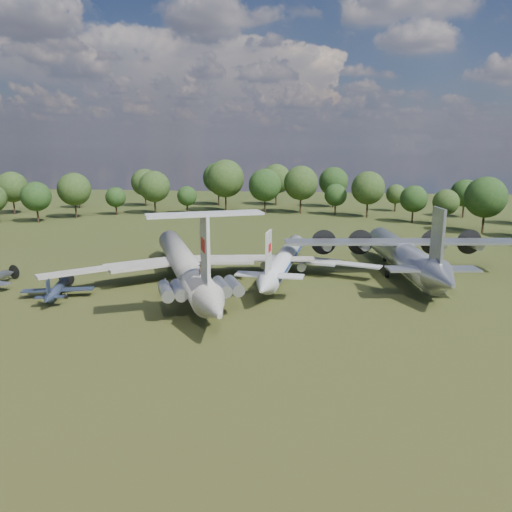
% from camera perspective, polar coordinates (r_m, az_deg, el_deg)
% --- Properties ---
extents(ground, '(300.00, 300.00, 0.00)m').
position_cam_1_polar(ground, '(77.33, -7.95, -2.87)').
color(ground, '#224216').
rests_on(ground, ground).
extents(il62_airliner, '(58.16, 64.54, 5.18)m').
position_cam_1_polar(il62_airliner, '(74.41, -8.19, -1.44)').
color(il62_airliner, silver).
rests_on(il62_airliner, ground).
extents(tu104_jet, '(33.35, 42.58, 4.03)m').
position_cam_1_polar(tu104_jet, '(79.69, 3.23, -0.81)').
color(tu104_jet, silver).
rests_on(tu104_jet, ground).
extents(an12_transport, '(42.73, 46.47, 5.49)m').
position_cam_1_polar(an12_transport, '(82.47, 16.40, -0.33)').
color(an12_transport, gray).
rests_on(an12_transport, ground).
extents(small_prop_west, '(12.41, 14.80, 1.88)m').
position_cam_1_polar(small_prop_west, '(73.10, -21.75, -3.82)').
color(small_prop_west, black).
rests_on(small_prop_west, ground).
extents(person_on_il62, '(0.78, 0.77, 1.82)m').
position_cam_1_polar(person_on_il62, '(59.65, -6.34, -1.44)').
color(person_on_il62, brown).
rests_on(person_on_il62, il62_airliner).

